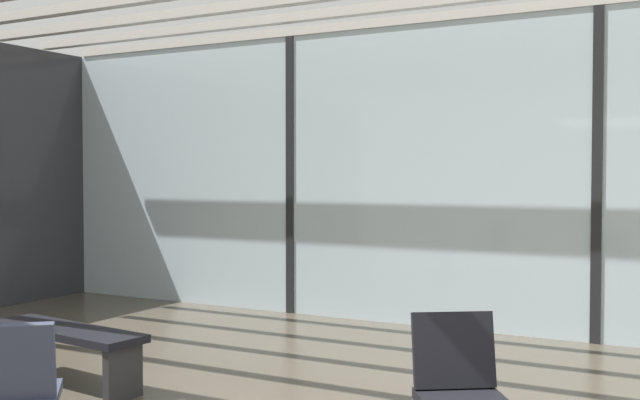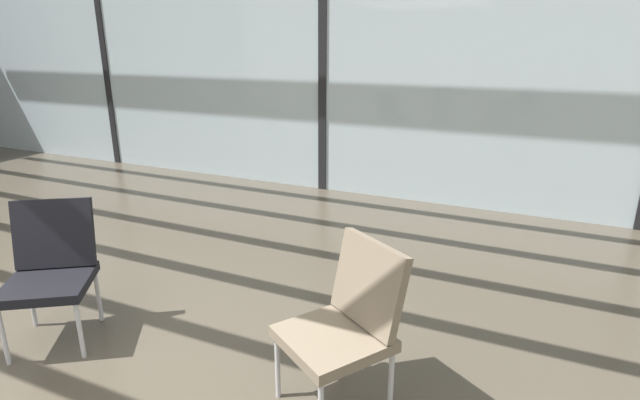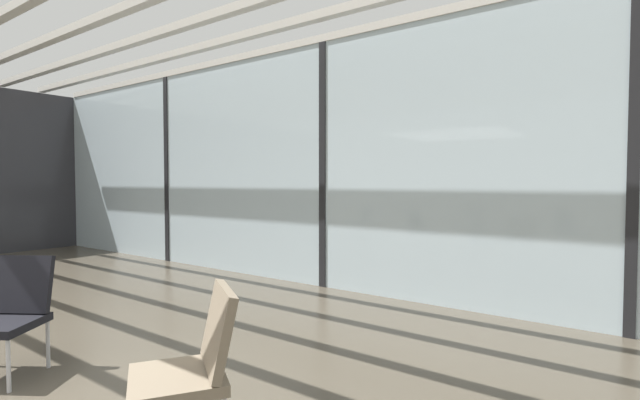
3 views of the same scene
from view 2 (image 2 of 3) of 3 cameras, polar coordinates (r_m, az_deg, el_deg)
name	(u,v)px [view 2 (image 2 of 3)]	position (r m, az deg, el deg)	size (l,w,h in m)	color
glass_curtain_wall	(324,54)	(6.15, 0.46, 16.43)	(14.00, 0.08, 3.33)	silver
window_mullion_0	(106,51)	(8.22, -23.37, 15.42)	(0.10, 0.12, 3.33)	black
window_mullion_1	(324,54)	(6.15, 0.46, 16.43)	(0.10, 0.12, 3.33)	black
parked_airplane	(471,35)	(10.14, 17.00, 17.69)	(14.19, 3.82, 3.82)	silver
lounge_chair_0	(348,317)	(2.58, 3.23, -13.29)	(0.69, 0.70, 0.87)	#7F705B
lounge_chair_1	(51,264)	(3.55, -28.51, -6.48)	(0.69, 0.70, 0.87)	black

